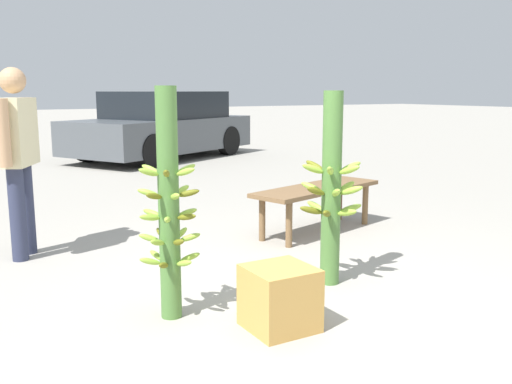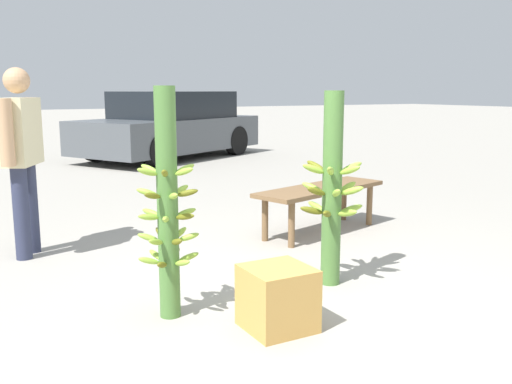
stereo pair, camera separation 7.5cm
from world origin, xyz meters
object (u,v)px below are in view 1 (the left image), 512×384
market_bench (317,193)px  parked_car (162,126)px  banana_stalk_left (169,207)px  banana_stalk_center (331,189)px  produce_crate (280,298)px  vendor_person (17,148)px

market_bench → parked_car: 6.70m
banana_stalk_left → banana_stalk_center: size_ratio=1.02×
banana_stalk_center → parked_car: 8.09m
market_bench → produce_crate: bearing=-147.7°
banana_stalk_left → market_bench: 2.42m
banana_stalk_center → vendor_person: (-1.80, 1.81, 0.22)m
produce_crate → parked_car: bearing=73.4°
market_bench → produce_crate: size_ratio=4.20×
parked_car → banana_stalk_left: bearing=131.1°
vendor_person → parked_car: bearing=-3.4°
vendor_person → parked_car: size_ratio=0.36×
banana_stalk_left → parked_car: 8.45m
banana_stalk_center → banana_stalk_left: bearing=-179.4°
vendor_person → market_bench: bearing=-74.8°
banana_stalk_center → vendor_person: 2.57m
vendor_person → banana_stalk_left: bearing=-135.4°
banana_stalk_left → produce_crate: banana_stalk_left is taller
banana_stalk_left → vendor_person: bearing=107.7°
market_bench → produce_crate: 2.36m
banana_stalk_center → market_bench: size_ratio=0.88×
vendor_person → parked_car: vendor_person is taller
parked_car → market_bench: bearing=143.6°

